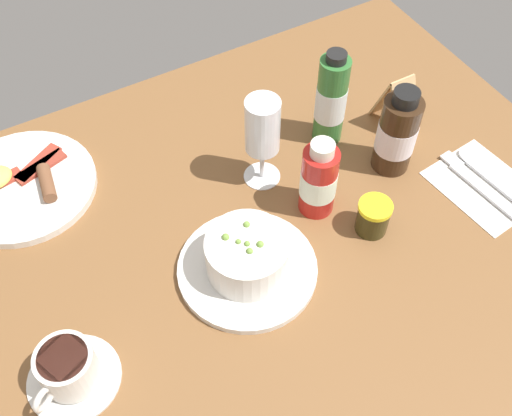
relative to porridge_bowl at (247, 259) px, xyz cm
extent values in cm
cube|color=brown|center=(5.67, 5.47, -4.91)|extent=(110.00, 84.00, 3.00)
cylinder|color=silver|center=(0.00, 0.00, -2.81)|extent=(20.93, 20.93, 1.20)
cylinder|color=silver|center=(0.00, 0.00, 0.94)|extent=(12.21, 12.21, 6.30)
cylinder|color=beige|center=(0.00, 0.00, 3.29)|extent=(10.50, 10.50, 1.60)
sphere|color=#759E40|center=(-0.05, -0.18, 4.19)|extent=(0.84, 0.84, 0.84)
sphere|color=#759E40|center=(-0.96, 0.73, 4.19)|extent=(0.81, 0.81, 0.81)
sphere|color=#759E40|center=(-0.33, -1.43, 4.19)|extent=(0.95, 0.95, 0.95)
sphere|color=#759E40|center=(1.50, 2.78, 4.19)|extent=(0.98, 0.98, 0.98)
sphere|color=#759E40|center=(1.50, -1.16, 4.19)|extent=(1.03, 1.03, 1.03)
sphere|color=#759E40|center=(-2.17, 2.30, 4.19)|extent=(1.09, 1.09, 1.09)
cube|color=silver|center=(42.31, -4.72, -3.26)|extent=(15.25, 17.95, 0.30)
cube|color=silver|center=(41.11, -5.72, -2.86)|extent=(2.73, 14.05, 0.50)
cube|color=silver|center=(41.11, 2.08, -2.86)|extent=(2.58, 3.82, 0.40)
cube|color=silver|center=(43.91, -5.72, -2.86)|extent=(2.42, 13.03, 0.50)
ellipsoid|color=silver|center=(43.91, 1.28, -2.81)|extent=(2.40, 4.00, 0.60)
cylinder|color=silver|center=(-28.20, -3.47, -2.96)|extent=(12.51, 12.51, 0.90)
cylinder|color=silver|center=(-28.20, -3.47, 0.52)|extent=(7.60, 7.60, 6.07)
cylinder|color=#381A13|center=(-28.20, -3.47, 3.06)|extent=(6.46, 6.46, 1.00)
torus|color=silver|center=(-32.15, -6.20, 0.83)|extent=(3.42, 2.71, 3.60)
cylinder|color=white|center=(11.13, 15.19, -3.21)|extent=(6.16, 6.16, 0.40)
cylinder|color=white|center=(11.13, 15.19, 0.39)|extent=(0.80, 0.80, 6.81)
cylinder|color=white|center=(11.13, 15.19, 8.57)|extent=(5.56, 5.56, 9.54)
cylinder|color=#F6E9C9|center=(11.13, 15.19, 7.14)|extent=(4.56, 4.56, 5.73)
cylinder|color=#332E11|center=(20.79, -2.52, -0.87)|extent=(5.03, 5.03, 5.10)
cylinder|color=yellow|center=(20.79, -2.52, 2.08)|extent=(5.28, 5.28, 0.80)
cylinder|color=#382314|center=(31.61, 7.02, 3.61)|extent=(6.37, 6.37, 14.05)
cylinder|color=silver|center=(31.61, 7.02, 3.33)|extent=(6.49, 6.49, 5.34)
cylinder|color=black|center=(31.61, 7.02, 11.73)|extent=(4.14, 4.14, 2.19)
cylinder|color=#B21E19|center=(15.61, 5.76, 2.80)|extent=(5.66, 5.66, 12.43)
cylinder|color=silver|center=(15.61, 5.76, 2.55)|extent=(5.77, 5.77, 4.72)
cylinder|color=silver|center=(15.61, 5.76, 10.04)|extent=(3.68, 3.68, 2.05)
cylinder|color=#337233|center=(25.83, 17.83, 4.96)|extent=(5.13, 5.13, 16.74)
cylinder|color=white|center=(25.83, 17.83, 4.62)|extent=(5.23, 5.23, 6.36)
cylinder|color=black|center=(25.83, 17.83, 14.06)|extent=(3.33, 3.33, 1.46)
cylinder|color=silver|center=(-24.68, 32.16, -2.71)|extent=(24.16, 24.16, 1.40)
cube|color=#973828|center=(-20.83, 33.87, -1.71)|extent=(9.31, 4.93, 0.60)
cube|color=#A23828|center=(-20.91, 34.83, -1.71)|extent=(8.98, 6.61, 0.60)
cylinder|color=brown|center=(-21.06, 29.14, -0.81)|extent=(3.12, 7.23, 2.20)
cube|color=tan|center=(38.14, 16.75, 1.66)|extent=(4.96, 4.31, 10.30)
cube|color=tan|center=(38.14, 12.81, 1.66)|extent=(4.96, 4.31, 10.30)
camera|label=1|loc=(-22.68, -43.12, 75.59)|focal=43.19mm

